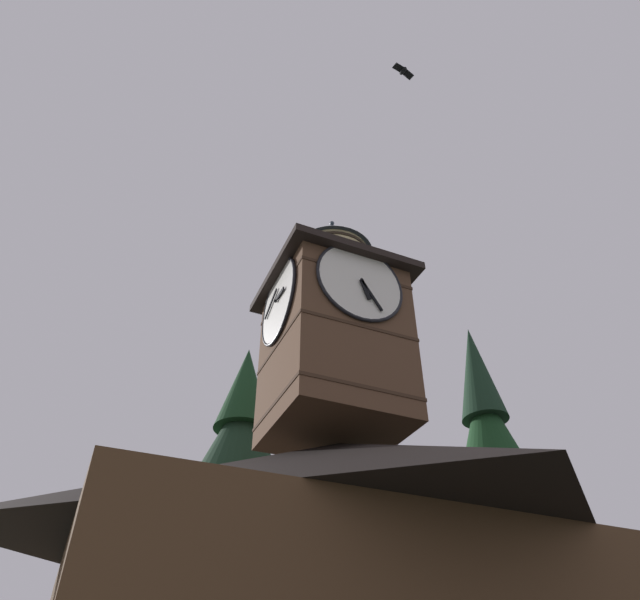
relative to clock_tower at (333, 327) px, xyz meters
The scene contains 5 objects.
clock_tower is the anchor object (origin of this frame).
pine_tree_behind 8.82m from the clock_tower, 83.88° to the right, with size 7.25×7.25×14.74m.
pine_tree_aside 11.33m from the clock_tower, 153.04° to the right, with size 6.41×6.41×17.22m.
moon 31.68m from the clock_tower, 109.87° to the right, with size 1.55×1.55×1.55m.
flying_bird_high 8.24m from the clock_tower, 92.28° to the left, with size 0.76×0.35×0.16m.
Camera 1 is at (6.04, 11.54, 1.89)m, focal length 31.76 mm.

